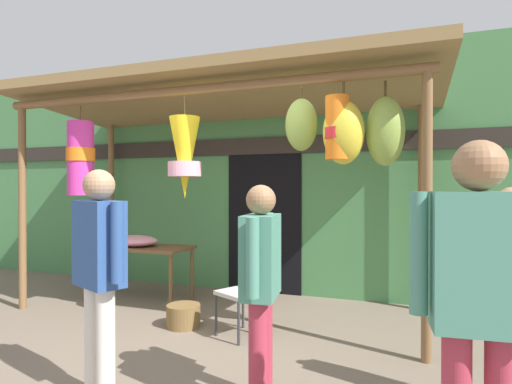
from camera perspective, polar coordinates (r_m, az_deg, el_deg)
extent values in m
plane|color=#756656|center=(4.28, -8.38, -20.03)|extent=(30.00, 30.00, 0.00)
cube|color=#47844C|center=(6.15, 2.00, 2.39)|extent=(11.90, 0.25, 3.41)
cube|color=#2D2823|center=(6.04, 1.57, 6.31)|extent=(10.71, 0.04, 0.24)
cube|color=black|center=(6.06, 1.11, -4.24)|extent=(1.10, 0.03, 2.00)
cylinder|color=brown|center=(5.98, -29.16, -1.82)|extent=(0.09, 0.09, 2.53)
cylinder|color=brown|center=(3.90, 22.19, -2.99)|extent=(0.09, 0.09, 2.53)
cylinder|color=brown|center=(7.17, -19.05, -1.41)|extent=(0.09, 0.09, 2.53)
cylinder|color=brown|center=(5.56, 21.59, -1.96)|extent=(0.09, 0.09, 2.53)
cylinder|color=brown|center=(4.59, -9.28, 13.47)|extent=(4.87, 0.10, 0.10)
cylinder|color=brown|center=(6.08, -1.42, 11.67)|extent=(4.87, 0.10, 0.10)
cube|color=olive|center=(5.33, -4.78, 12.95)|extent=(5.17, 2.16, 0.29)
cylinder|color=brown|center=(5.46, -22.73, 9.78)|extent=(0.01, 0.01, 0.19)
cylinder|color=#D13399|center=(5.40, -22.71, 4.23)|extent=(0.30, 0.30, 0.87)
cylinder|color=orange|center=(5.41, -22.72, 4.70)|extent=(0.33, 0.33, 0.16)
cylinder|color=brown|center=(4.57, -9.67, 11.40)|extent=(0.01, 0.01, 0.23)
cone|color=yellow|center=(4.50, -9.66, 4.59)|extent=(0.33, 0.33, 0.86)
cylinder|color=pink|center=(4.50, -9.66, 3.09)|extent=(0.35, 0.35, 0.15)
cylinder|color=brown|center=(4.01, 11.00, 13.62)|extent=(0.01, 0.01, 0.14)
cylinder|color=orange|center=(3.95, 10.99, 8.56)|extent=(0.22, 0.22, 0.58)
cylinder|color=red|center=(3.94, 10.99, 7.83)|extent=(0.24, 0.24, 0.10)
cylinder|color=#4C3D23|center=(4.11, 17.17, 13.28)|extent=(0.02, 0.02, 0.14)
ellipsoid|color=#89A842|center=(4.04, 17.16, 7.92)|extent=(0.34, 0.29, 0.64)
cylinder|color=#4C3D23|center=(4.04, 11.81, 13.30)|extent=(0.02, 0.02, 0.17)
ellipsoid|color=yellow|center=(3.97, 11.80, 7.95)|extent=(0.38, 0.32, 0.59)
cylinder|color=#4C3D23|center=(4.22, 6.18, 13.19)|extent=(0.02, 0.02, 0.10)
ellipsoid|color=#89A842|center=(4.16, 6.18, 9.07)|extent=(0.31, 0.27, 0.51)
cube|color=brown|center=(5.89, -15.70, -7.23)|extent=(1.43, 0.64, 0.04)
cylinder|color=brown|center=(6.16, -22.31, -10.35)|extent=(0.05, 0.05, 0.69)
cylinder|color=brown|center=(5.37, -11.51, -11.94)|extent=(0.05, 0.05, 0.69)
cylinder|color=brown|center=(6.56, -19.09, -9.68)|extent=(0.05, 0.05, 0.69)
cylinder|color=brown|center=(5.82, -8.68, -10.95)|extent=(0.05, 0.05, 0.69)
ellipsoid|color=pink|center=(5.85, -16.24, -6.37)|extent=(0.67, 0.47, 0.14)
ellipsoid|color=yellow|center=(5.75, -15.73, -6.42)|extent=(0.30, 0.23, 0.10)
cube|color=beige|center=(4.37, -2.05, -13.53)|extent=(0.54, 0.54, 0.04)
cube|color=beige|center=(4.44, -0.24, -10.66)|extent=(0.37, 0.22, 0.40)
cylinder|color=#333338|center=(4.46, -5.44, -16.18)|extent=(0.03, 0.03, 0.44)
cylinder|color=#333338|center=(4.19, -2.37, -17.29)|extent=(0.03, 0.03, 0.44)
cylinder|color=#333338|center=(4.67, -1.77, -15.39)|extent=(0.03, 0.03, 0.44)
cylinder|color=#333338|center=(4.42, 1.38, -16.34)|extent=(0.03, 0.03, 0.44)
cylinder|color=brown|center=(4.80, -9.83, -16.23)|extent=(0.37, 0.37, 0.24)
cylinder|color=silver|center=(3.28, -19.76, -19.07)|extent=(0.13, 0.13, 0.81)
cylinder|color=silver|center=(3.43, -21.19, -18.17)|extent=(0.13, 0.13, 0.81)
cube|color=#2D5193|center=(3.19, -20.53, -6.55)|extent=(0.45, 0.36, 0.61)
cylinder|color=#2D5193|center=(2.96, -18.35, -6.50)|extent=(0.08, 0.08, 0.54)
cylinder|color=#2D5193|center=(3.42, -22.42, -5.58)|extent=(0.08, 0.08, 0.54)
sphere|color=tan|center=(3.17, -20.56, 0.89)|extent=(0.22, 0.22, 0.22)
cube|color=#4C8E7A|center=(2.17, 28.01, -8.39)|extent=(0.42, 0.26, 0.64)
cylinder|color=#4C8E7A|center=(2.12, 21.22, -7.69)|extent=(0.08, 0.08, 0.57)
sphere|color=#9E704C|center=(2.14, 28.05, 3.17)|extent=(0.23, 0.23, 0.23)
cylinder|color=#4C8E7A|center=(3.35, 29.74, -19.20)|extent=(0.13, 0.13, 0.74)
cube|color=#2D5193|center=(3.19, 31.42, -8.13)|extent=(0.44, 0.30, 0.56)
cylinder|color=#2D5193|center=(3.20, 26.81, -7.58)|extent=(0.08, 0.08, 0.50)
sphere|color=tan|center=(3.16, 31.45, -1.27)|extent=(0.20, 0.20, 0.20)
cylinder|color=#B23347|center=(3.01, 0.29, -21.41)|extent=(0.13, 0.13, 0.75)
cylinder|color=#B23347|center=(3.17, 1.02, -20.23)|extent=(0.13, 0.13, 0.75)
cube|color=#4C8E7A|center=(2.92, 0.67, -8.66)|extent=(0.27, 0.43, 0.56)
cylinder|color=#4C8E7A|center=(2.67, -0.45, -8.91)|extent=(0.08, 0.08, 0.51)
cylinder|color=#4C8E7A|center=(3.16, 1.61, -7.44)|extent=(0.08, 0.08, 0.51)
sphere|color=#9E704C|center=(2.88, 0.67, -1.07)|extent=(0.21, 0.21, 0.21)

